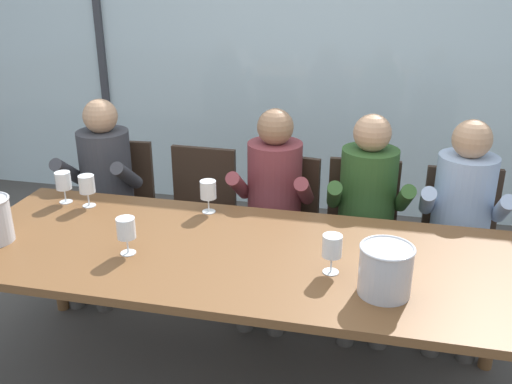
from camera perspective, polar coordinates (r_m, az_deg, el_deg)
The scene contains 20 objects.
ground at distance 3.82m, azimuth 2.19°, elevation -8.87°, with size 14.00×14.00×0.00m, color #4C4742.
window_glass_panel at distance 4.57m, azimuth 5.49°, elevation 13.68°, with size 7.84×0.03×2.60m, color silver.
window_mullion_left at distance 5.08m, azimuth -15.26°, elevation 13.90°, with size 0.06×0.06×2.60m, color #38383D.
hillside_vineyard at distance 8.39m, azimuth 8.97°, elevation 13.80°, with size 13.84×2.40×1.56m, color #477A38.
dining_table at distance 2.63m, azimuth -1.71°, elevation -7.14°, with size 2.64×0.99×0.75m.
chair_near_curtain at distance 3.84m, azimuth -13.62°, elevation -0.70°, with size 0.48×0.48×0.88m.
chair_left_of_center at distance 3.62m, azimuth -5.70°, elevation -1.59°, with size 0.45×0.45×0.88m.
chair_center at distance 3.47m, azimuth 2.45°, elevation -2.60°, with size 0.50×0.50×0.88m.
chair_right_of_center at distance 3.45m, azimuth 10.49°, elevation -3.14°, with size 0.45×0.45×0.88m.
chair_near_window_right at distance 3.47m, azimuth 19.86°, elevation -4.02°, with size 0.47×0.47×0.88m.
person_charcoal_jacket at distance 3.65m, azimuth -15.22°, elevation 0.83°, with size 0.48×0.62×1.20m.
person_maroon_top at distance 3.30m, azimuth 1.66°, elevation -0.66°, with size 0.46×0.61×1.20m.
person_olive_shirt at distance 3.25m, azimuth 11.13°, elevation -1.48°, with size 0.49×0.63×1.20m.
person_pale_blue_shirt at distance 3.28m, azimuth 19.99°, elevation -2.21°, with size 0.48×0.62×1.20m.
ice_bucket_secondary at distance 2.30m, azimuth 12.88°, elevation -7.59°, with size 0.22×0.22×0.21m.
wine_glass_by_left_taster at distance 3.23m, azimuth -18.78°, elevation 0.95°, with size 0.08×0.08×0.17m.
wine_glass_near_bucket at distance 2.59m, azimuth -12.91°, elevation -3.72°, with size 0.08×0.08×0.17m.
wine_glass_center_pour at distance 3.15m, azimuth -16.62°, elevation 0.62°, with size 0.08×0.08×0.17m.
wine_glass_by_right_taster at distance 2.39m, azimuth 7.65°, elevation -5.56°, with size 0.08×0.08×0.17m.
wine_glass_spare_empty at distance 2.95m, azimuth -4.83°, elevation 0.17°, with size 0.08×0.08×0.17m.
Camera 1 is at (0.58, -2.22, 1.97)m, focal length 39.83 mm.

